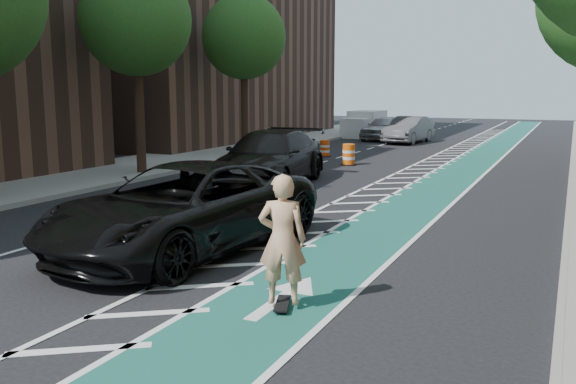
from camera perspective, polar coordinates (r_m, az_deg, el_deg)
The scene contains 19 objects.
ground at distance 13.55m, azimuth -7.05°, elevation -4.53°, with size 120.00×120.00×0.00m, color black.
bike_lane at distance 21.74m, azimuth 14.12°, elevation 0.63°, with size 2.00×90.00×0.01m, color #17524A.
buffer_strip at distance 22.06m, azimuth 10.30°, elevation 0.90°, with size 1.40×90.00×0.01m, color silver.
sidewalk_left at distance 27.00m, azimuth -12.89°, elevation 2.54°, with size 5.00×90.00×0.15m, color gray.
curb_right at distance 21.35m, azimuth 24.84°, elevation 0.07°, with size 0.12×90.00×0.16m, color gray.
curb_left at distance 25.58m, azimuth -8.55°, elevation 2.30°, with size 0.12×90.00×0.16m, color gray.
building_left_far at distance 43.20m, azimuth -10.21°, elevation 17.08°, with size 14.00×22.00×18.00m, color brown.
tree_l_c at distance 24.37m, azimuth -13.32°, elevation 15.21°, with size 4.20×4.20×7.90m.
tree_l_d at distance 31.04m, azimuth -3.85°, elevation 14.19°, with size 4.20×4.20×7.90m.
skateboard at distance 9.41m, azimuth -0.52°, elevation -10.40°, with size 0.43×0.74×0.10m.
skateboarder at distance 9.11m, azimuth -0.53°, elevation -4.45°, with size 0.72×0.47×1.98m, color tan.
suv_near at distance 12.63m, azimuth -9.61°, elevation -1.47°, with size 2.98×6.46×1.80m, color black.
suv_far at distance 20.99m, azimuth -1.77°, elevation 3.17°, with size 2.62×6.45×1.87m, color black.
car_silver at distance 40.31m, azimuth 9.05°, elevation 5.95°, with size 1.86×4.61×1.57m, color #9E9FA4.
car_grey at distance 38.43m, azimuth 11.22°, elevation 5.75°, with size 1.71×4.91×1.62m, color #525457.
box_truck at distance 42.87m, azimuth 7.15°, elevation 6.25°, with size 2.10×4.36×1.78m.
barrel_a at distance 22.90m, azimuth -2.63°, elevation 2.43°, with size 0.66×0.66×0.91m.
barrel_b at distance 26.77m, azimuth 5.70°, elevation 3.45°, with size 0.68×0.68×0.92m.
barrel_c at distance 30.07m, azimuth 3.46°, elevation 4.06°, with size 0.59×0.59×0.81m.
Camera 1 is at (7.04, -11.10, 3.30)m, focal length 38.00 mm.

